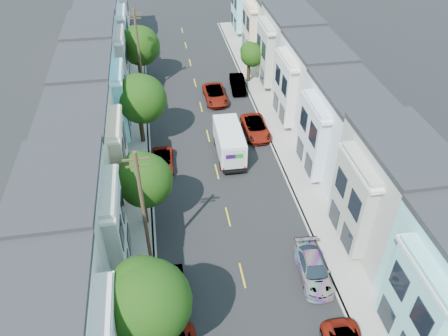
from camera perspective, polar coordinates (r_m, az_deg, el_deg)
name	(u,v)px	position (r m, az deg, el deg)	size (l,w,h in m)	color
ground	(242,275)	(31.93, 2.41, -13.84)	(160.00, 160.00, 0.00)	black
road_slab	(212,153)	(42.67, -1.55, 2.00)	(12.00, 70.00, 0.02)	black
curb_left	(150,158)	(42.42, -9.67, 1.26)	(0.30, 70.00, 0.15)	gray
curb_right	(272,146)	(43.68, 6.34, 2.82)	(0.30, 70.00, 0.15)	gray
sidewalk_left	(136,160)	(42.48, -11.41, 1.08)	(2.60, 70.00, 0.15)	gray
sidewalk_right	(285,145)	(44.02, 7.98, 2.97)	(2.60, 70.00, 0.15)	gray
centerline	(212,153)	(42.67, -1.55, 1.99)	(0.12, 70.00, 0.01)	gold
townhouse_row_left	(96,164)	(42.95, -16.44, 0.48)	(5.00, 70.00, 8.50)	white
townhouse_row_right	(321,142)	(45.23, 12.60, 3.30)	(5.00, 70.00, 8.50)	white
tree_b	(146,303)	(24.37, -10.10, -16.97)	(4.70, 4.70, 7.73)	black
tree_c	(144,181)	(33.00, -10.41, -1.65)	(4.16, 4.16, 6.47)	black
tree_d	(141,99)	(42.42, -10.81, 8.81)	(4.70, 4.70, 7.22)	black
tree_e	(139,46)	(55.03, -10.99, 15.38)	(4.70, 4.70, 6.87)	black
tree_far_r	(252,55)	(54.27, 3.62, 14.51)	(2.91, 2.91, 5.00)	black
utility_pole_near	(144,214)	(29.17, -10.40, -5.90)	(1.60, 0.26, 10.00)	#42301E
utility_pole_far	(139,54)	(51.29, -11.02, 14.46)	(1.60, 0.26, 10.00)	#42301E
fedex_truck	(229,141)	(41.36, 0.68, 3.51)	(2.39, 6.20, 2.97)	silver
lead_sedan	(215,95)	(51.11, -1.15, 9.55)	(2.42, 5.25, 1.46)	black
parked_left_c	(174,293)	(30.30, -6.56, -15.92)	(1.52, 4.30, 1.43)	#919699
parked_left_d	(162,162)	(40.86, -8.08, 0.78)	(2.05, 4.44, 1.24)	#4B0505
parked_right_b	(313,269)	(31.96, 11.61, -12.80)	(2.00, 4.76, 1.43)	silver
parked_right_c	(256,128)	(45.15, 4.15, 5.25)	(2.40, 5.20, 1.45)	black
parked_right_d	(238,84)	(53.47, 1.79, 10.94)	(1.61, 4.56, 1.52)	black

